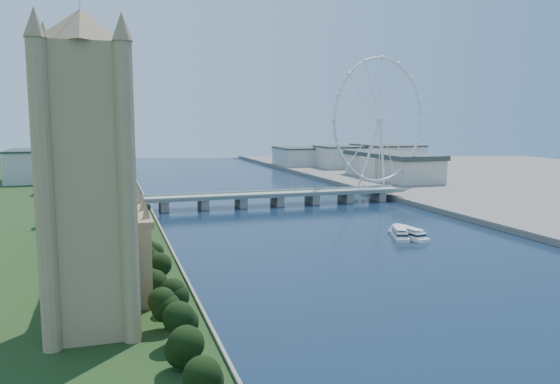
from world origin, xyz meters
name	(u,v)px	position (x,y,z in m)	size (l,w,h in m)	color
tree_row	(168,311)	(-113.00, 50.00, 9.08)	(9.28, 169.28, 21.45)	black
victoria_tower	(87,165)	(-135.00, 55.00, 54.49)	(28.16, 28.16, 112.00)	tan
parliament_range	(112,218)	(-128.00, 170.00, 18.48)	(24.00, 200.00, 70.00)	tan
big_ben	(108,122)	(-128.00, 278.00, 66.57)	(20.02, 20.02, 110.00)	tan
westminster_bridge	(277,197)	(0.00, 300.00, 6.63)	(220.00, 22.00, 9.50)	gray
london_eye	(380,121)	(119.98, 355.08, 67.52)	(113.60, 39.12, 124.30)	silver
county_hall	(391,181)	(175.00, 430.00, 0.00)	(54.00, 144.00, 35.00)	beige
city_skyline	(246,161)	(39.22, 560.08, 16.96)	(505.00, 280.00, 32.00)	beige
tour_boat_near	(399,238)	(30.46, 159.22, 0.00)	(7.78, 30.41, 6.73)	silver
tour_boat_far	(409,238)	(35.36, 156.33, 0.00)	(7.86, 30.71, 6.79)	white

